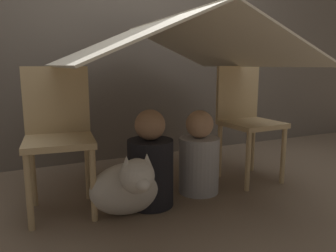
{
  "coord_description": "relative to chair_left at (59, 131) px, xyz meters",
  "views": [
    {
      "loc": [
        -0.89,
        -1.75,
        0.89
      ],
      "look_at": [
        0.0,
        0.22,
        0.48
      ],
      "focal_mm": 35.0,
      "sensor_mm": 36.0,
      "label": 1
    }
  ],
  "objects": [
    {
      "name": "dog",
      "position": [
        0.35,
        -0.28,
        -0.3
      ],
      "size": [
        0.46,
        0.42,
        0.41
      ],
      "color": "silver",
      "rests_on": "ground_plane"
    },
    {
      "name": "wall_back",
      "position": [
        0.69,
        0.96,
        0.76
      ],
      "size": [
        7.0,
        0.05,
        2.5
      ],
      "color": "#6B6056",
      "rests_on": "ground_plane"
    },
    {
      "name": "person_front",
      "position": [
        0.52,
        -0.18,
        -0.23
      ],
      "size": [
        0.29,
        0.29,
        0.62
      ],
      "color": "black",
      "rests_on": "ground_plane"
    },
    {
      "name": "sheet_canopy",
      "position": [
        0.69,
        -0.07,
        0.54
      ],
      "size": [
        1.41,
        1.47,
        0.31
      ],
      "color": "silver"
    },
    {
      "name": "chair_right",
      "position": [
        1.39,
        0.0,
        0.0
      ],
      "size": [
        0.41,
        0.41,
        0.88
      ],
      "rotation": [
        0.0,
        0.0,
        0.04
      ],
      "color": "#D1B27F",
      "rests_on": "ground_plane"
    },
    {
      "name": "chair_left",
      "position": [
        0.0,
        0.0,
        0.0
      ],
      "size": [
        0.43,
        0.43,
        0.88
      ],
      "rotation": [
        0.0,
        0.0,
        -0.1
      ],
      "color": "#D1B27F",
      "rests_on": "ground_plane"
    },
    {
      "name": "ground_plane",
      "position": [
        0.69,
        -0.29,
        -0.49
      ],
      "size": [
        8.8,
        8.8,
        0.0
      ],
      "primitive_type": "plane",
      "color": "#7A6651"
    },
    {
      "name": "person_second",
      "position": [
        0.91,
        -0.12,
        -0.24
      ],
      "size": [
        0.28,
        0.28,
        0.58
      ],
      "color": "#B2B2B7",
      "rests_on": "ground_plane"
    }
  ]
}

